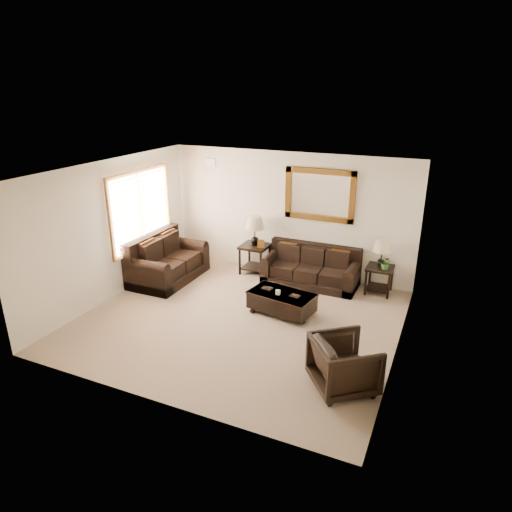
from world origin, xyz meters
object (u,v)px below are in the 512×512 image
at_px(loveseat, 166,263).
at_px(end_table_left, 255,236).
at_px(end_table_right, 381,259).
at_px(armchair, 344,362).
at_px(sofa, 311,270).
at_px(coffee_table, 282,300).

bearing_deg(loveseat, end_table_left, -55.22).
bearing_deg(end_table_right, loveseat, -165.09).
relative_size(end_table_left, end_table_right, 1.15).
distance_m(loveseat, armchair, 4.99).
bearing_deg(sofa, end_table_right, 3.81).
bearing_deg(armchair, loveseat, 25.40).
distance_m(loveseat, end_table_left, 2.03).
relative_size(loveseat, coffee_table, 1.37).
bearing_deg(end_table_right, sofa, -176.19).
height_order(sofa, end_table_left, end_table_left).
height_order(loveseat, coffee_table, loveseat).
height_order(end_table_right, coffee_table, end_table_right).
relative_size(loveseat, end_table_left, 1.34).
bearing_deg(coffee_table, end_table_left, 138.23).
bearing_deg(coffee_table, end_table_right, 57.48).
relative_size(sofa, end_table_right, 1.74).
bearing_deg(armchair, end_table_right, -36.42).
height_order(sofa, loveseat, loveseat).
bearing_deg(coffee_table, armchair, -37.81).
distance_m(end_table_left, armchair, 4.42).
bearing_deg(end_table_left, sofa, -2.33).
xyz_separation_m(end_table_left, armchair, (2.86, -3.34, -0.44)).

